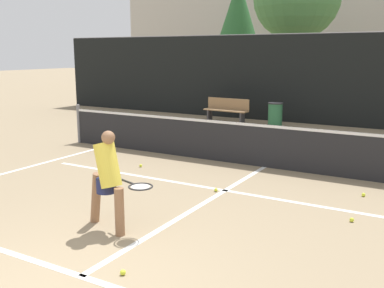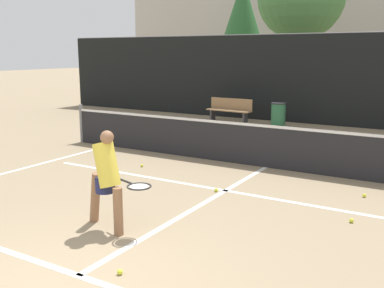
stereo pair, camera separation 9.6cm
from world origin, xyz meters
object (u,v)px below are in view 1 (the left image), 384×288
object	(u,v)px
parked_car	(355,98)
courtside_bench	(227,109)
player_practicing	(108,177)
trash_bin	(275,114)

from	to	relation	value
parked_car	courtside_bench	bearing A→B (deg)	-125.84
courtside_bench	parked_car	size ratio (longest dim) A/B	0.40
courtside_bench	parked_car	xyz separation A→B (m)	(3.51, 4.85, 0.16)
player_practicing	courtside_bench	bearing A→B (deg)	124.11
player_practicing	trash_bin	xyz separation A→B (m)	(-1.09, 9.87, -0.37)
trash_bin	player_practicing	bearing A→B (deg)	-83.67
courtside_bench	parked_car	world-z (taller)	parked_car
player_practicing	courtside_bench	xyz separation A→B (m)	(-2.91, 9.83, -0.31)
player_practicing	courtside_bench	world-z (taller)	player_practicing
courtside_bench	parked_car	bearing A→B (deg)	58.74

